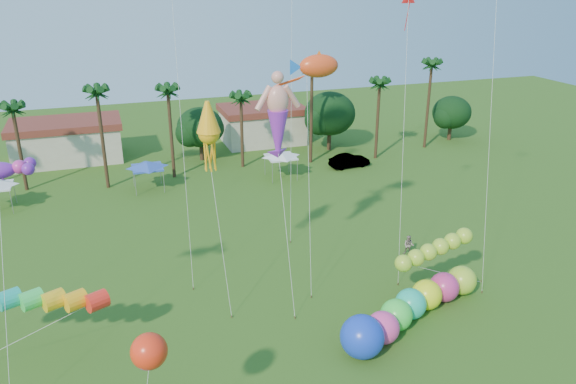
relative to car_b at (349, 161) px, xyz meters
name	(u,v)px	position (x,y,z in m)	size (l,w,h in m)	color
tree_line	(224,125)	(-13.01, 7.10, 3.51)	(69.46, 8.91, 11.00)	#3A2819
buildings_row	(161,136)	(-19.67, 13.10, 1.23)	(35.00, 7.00, 4.00)	beige
tent_row	(148,166)	(-22.57, -0.56, 1.98)	(31.00, 4.00, 0.60)	white
car_b	(349,161)	(0.00, 0.00, 0.00)	(1.62, 4.65, 1.53)	#4C4C54
spectator_b	(409,245)	(-4.56, -21.20, 0.06)	(0.80, 0.62, 1.65)	gray
caterpillar_inflatable	(408,309)	(-9.45, -29.47, 0.32)	(12.30, 6.72, 2.59)	#EE3E95
rainbow_tube	(59,307)	(-29.88, -26.13, 2.68)	(9.92, 3.10, 4.00)	red
green_worm	(403,263)	(-8.65, -27.23, 2.30)	(10.09, 3.31, 3.76)	#A4D02E
orange_ball_kite	(149,351)	(-25.64, -35.61, 5.49)	(2.05, 1.89, 7.04)	#FF3014
merman_kite	(278,121)	(-15.55, -21.82, 11.14)	(2.67, 5.95, 14.66)	#EB9585
fish_kite	(319,66)	(-12.27, -20.61, 14.36)	(4.33, 5.31, 16.00)	#F8481B
squid_kite	(209,134)	(-20.07, -21.65, 10.68)	(1.86, 4.56, 13.63)	#FFA814
delta_kite_red	(409,3)	(-6.43, -21.61, 18.30)	(1.86, 3.75, 20.00)	red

